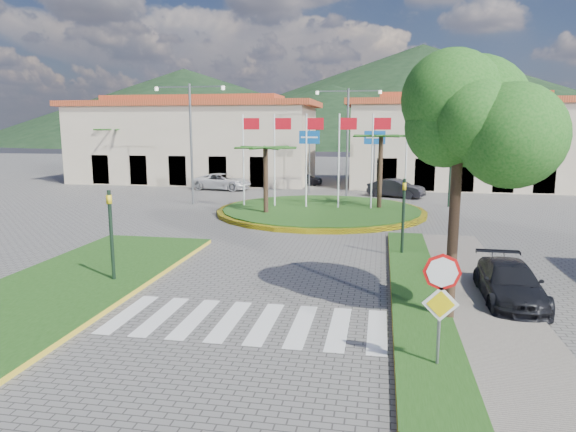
% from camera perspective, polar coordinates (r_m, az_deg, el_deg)
% --- Properties ---
extents(ground, '(160.00, 160.00, 0.00)m').
position_cam_1_polar(ground, '(10.91, -10.81, -19.13)').
color(ground, slate).
rests_on(ground, ground).
extents(sidewalk_right, '(4.00, 28.00, 0.15)m').
position_cam_1_polar(sidewalk_right, '(12.27, 21.51, -15.82)').
color(sidewalk_right, gray).
rests_on(sidewalk_right, ground).
extents(verge_right, '(1.60, 28.00, 0.18)m').
position_cam_1_polar(verge_right, '(12.09, 15.71, -15.81)').
color(verge_right, '#1F4915').
rests_on(verge_right, ground).
extents(median_left, '(5.00, 14.00, 0.18)m').
position_cam_1_polar(median_left, '(18.68, -23.01, -6.95)').
color(median_left, '#1F4915').
rests_on(median_left, ground).
extents(crosswalk, '(8.00, 3.00, 0.01)m').
position_cam_1_polar(crosswalk, '(14.34, -4.96, -11.61)').
color(crosswalk, silver).
rests_on(crosswalk, ground).
extents(roundabout_island, '(12.70, 12.70, 6.00)m').
position_cam_1_polar(roundabout_island, '(31.47, 3.69, 0.64)').
color(roundabout_island, yellow).
rests_on(roundabout_island, ground).
extents(stop_sign, '(0.80, 0.11, 2.65)m').
position_cam_1_polar(stop_sign, '(11.44, 16.63, -8.18)').
color(stop_sign, slate).
rests_on(stop_sign, ground).
extents(deciduous_tree, '(3.60, 3.60, 6.80)m').
position_cam_1_polar(deciduous_tree, '(13.98, 18.48, 9.07)').
color(deciduous_tree, black).
rests_on(deciduous_tree, ground).
extents(traffic_light_left, '(0.15, 0.18, 3.20)m').
position_cam_1_polar(traffic_light_left, '(18.00, -19.08, -1.24)').
color(traffic_light_left, black).
rests_on(traffic_light_left, ground).
extents(traffic_light_right, '(0.15, 0.18, 3.20)m').
position_cam_1_polar(traffic_light_right, '(21.14, 12.71, 0.67)').
color(traffic_light_right, black).
rests_on(traffic_light_right, ground).
extents(traffic_light_far, '(0.18, 0.15, 3.20)m').
position_cam_1_polar(traffic_light_far, '(35.29, 17.54, 4.10)').
color(traffic_light_far, black).
rests_on(traffic_light_far, ground).
extents(direction_sign_west, '(1.60, 0.14, 5.20)m').
position_cam_1_polar(direction_sign_west, '(40.25, 2.39, 7.49)').
color(direction_sign_west, slate).
rests_on(direction_sign_west, ground).
extents(direction_sign_east, '(1.60, 0.14, 5.20)m').
position_cam_1_polar(direction_sign_east, '(39.86, 9.58, 7.34)').
color(direction_sign_east, slate).
rests_on(direction_sign_east, ground).
extents(street_lamp_centre, '(4.80, 0.16, 8.00)m').
position_cam_1_polar(street_lamp_centre, '(38.94, 6.62, 8.78)').
color(street_lamp_centre, slate).
rests_on(street_lamp_centre, ground).
extents(street_lamp_west, '(4.80, 0.16, 8.00)m').
position_cam_1_polar(street_lamp_west, '(35.19, -10.73, 8.55)').
color(street_lamp_west, slate).
rests_on(street_lamp_west, ground).
extents(building_left, '(23.32, 9.54, 8.05)m').
position_cam_1_polar(building_left, '(50.06, -10.33, 8.26)').
color(building_left, '#C1B192').
rests_on(building_left, ground).
extents(building_right, '(19.08, 9.54, 8.05)m').
position_cam_1_polar(building_right, '(47.31, 18.32, 7.83)').
color(building_right, '#C1B192').
rests_on(building_right, ground).
extents(hill_far_west, '(140.00, 140.00, 22.00)m').
position_cam_1_polar(hill_far_west, '(160.07, -11.37, 11.85)').
color(hill_far_west, black).
rests_on(hill_far_west, ground).
extents(hill_far_mid, '(180.00, 180.00, 30.00)m').
position_cam_1_polar(hill_far_mid, '(169.52, 14.57, 12.97)').
color(hill_far_mid, black).
rests_on(hill_far_mid, ground).
extents(hill_near_back, '(110.00, 110.00, 16.00)m').
position_cam_1_polar(hill_near_back, '(139.54, 4.85, 11.07)').
color(hill_near_back, black).
rests_on(hill_near_back, ground).
extents(white_van, '(5.15, 2.93, 1.35)m').
position_cam_1_polar(white_van, '(43.29, -7.33, 3.81)').
color(white_van, silver).
rests_on(white_van, ground).
extents(car_dark_a, '(3.44, 1.44, 1.16)m').
position_cam_1_polar(car_dark_a, '(46.50, 1.75, 4.19)').
color(car_dark_a, black).
rests_on(car_dark_a, ground).
extents(car_dark_b, '(4.40, 2.85, 1.37)m').
position_cam_1_polar(car_dark_b, '(39.14, 11.93, 3.04)').
color(car_dark_b, black).
rests_on(car_dark_b, ground).
extents(car_side_right, '(1.73, 4.15, 1.20)m').
position_cam_1_polar(car_side_right, '(16.99, 23.42, -6.84)').
color(car_side_right, black).
rests_on(car_side_right, ground).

